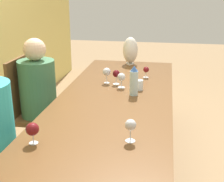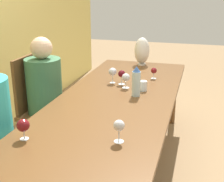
{
  "view_description": "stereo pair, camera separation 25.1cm",
  "coord_description": "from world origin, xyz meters",
  "px_view_note": "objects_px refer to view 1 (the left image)",
  "views": [
    {
      "loc": [
        -2.42,
        -0.42,
        1.64
      ],
      "look_at": [
        -0.08,
        0.0,
        0.83
      ],
      "focal_mm": 50.0,
      "sensor_mm": 36.0,
      "label": 1
    },
    {
      "loc": [
        -2.36,
        -0.66,
        1.64
      ],
      "look_at": [
        -0.08,
        0.0,
        0.83
      ],
      "focal_mm": 50.0,
      "sensor_mm": 36.0,
      "label": 2
    }
  ],
  "objects_px": {
    "wine_glass_5": "(32,129)",
    "wine_glass_1": "(121,77)",
    "wine_glass_2": "(107,72)",
    "wine_glass_4": "(116,74)",
    "wine_glass_3": "(131,125)",
    "chair_far": "(32,108)",
    "water_tumbler": "(139,85)",
    "vase": "(130,50)",
    "wine_glass_0": "(146,70)",
    "water_bottle": "(134,81)",
    "person_far": "(40,97)"
  },
  "relations": [
    {
      "from": "water_bottle",
      "to": "wine_glass_0",
      "type": "distance_m",
      "value": 0.57
    },
    {
      "from": "water_tumbler",
      "to": "wine_glass_1",
      "type": "distance_m",
      "value": 0.18
    },
    {
      "from": "vase",
      "to": "person_far",
      "type": "height_order",
      "value": "person_far"
    },
    {
      "from": "vase",
      "to": "wine_glass_0",
      "type": "relative_size",
      "value": 2.86
    },
    {
      "from": "vase",
      "to": "wine_glass_2",
      "type": "bearing_deg",
      "value": 170.57
    },
    {
      "from": "person_far",
      "to": "water_tumbler",
      "type": "bearing_deg",
      "value": -84.05
    },
    {
      "from": "water_tumbler",
      "to": "wine_glass_0",
      "type": "height_order",
      "value": "wine_glass_0"
    },
    {
      "from": "water_bottle",
      "to": "water_tumbler",
      "type": "xyz_separation_m",
      "value": [
        0.15,
        -0.03,
        -0.08
      ]
    },
    {
      "from": "vase",
      "to": "wine_glass_1",
      "type": "bearing_deg",
      "value": -178.23
    },
    {
      "from": "wine_glass_1",
      "to": "chair_far",
      "type": "xyz_separation_m",
      "value": [
        -0.13,
        0.85,
        -0.31
      ]
    },
    {
      "from": "wine_glass_5",
      "to": "person_far",
      "type": "distance_m",
      "value": 1.12
    },
    {
      "from": "wine_glass_4",
      "to": "chair_far",
      "type": "relative_size",
      "value": 0.14
    },
    {
      "from": "wine_glass_5",
      "to": "person_far",
      "type": "height_order",
      "value": "person_far"
    },
    {
      "from": "water_tumbler",
      "to": "vase",
      "type": "xyz_separation_m",
      "value": [
        0.95,
        0.2,
        0.12
      ]
    },
    {
      "from": "wine_glass_0",
      "to": "chair_far",
      "type": "distance_m",
      "value": 1.21
    },
    {
      "from": "wine_glass_0",
      "to": "wine_glass_3",
      "type": "height_order",
      "value": "wine_glass_3"
    },
    {
      "from": "wine_glass_0",
      "to": "wine_glass_2",
      "type": "distance_m",
      "value": 0.45
    },
    {
      "from": "wine_glass_5",
      "to": "chair_far",
      "type": "xyz_separation_m",
      "value": [
        1.03,
        0.49,
        -0.31
      ]
    },
    {
      "from": "wine_glass_3",
      "to": "wine_glass_2",
      "type": "bearing_deg",
      "value": 17.86
    },
    {
      "from": "wine_glass_2",
      "to": "wine_glass_4",
      "type": "xyz_separation_m",
      "value": [
        -0.02,
        -0.1,
        -0.01
      ]
    },
    {
      "from": "wine_glass_0",
      "to": "chair_far",
      "type": "bearing_deg",
      "value": 115.72
    },
    {
      "from": "water_tumbler",
      "to": "wine_glass_0",
      "type": "bearing_deg",
      "value": -4.3
    },
    {
      "from": "wine_glass_1",
      "to": "wine_glass_2",
      "type": "xyz_separation_m",
      "value": [
        0.12,
        0.16,
        0.01
      ]
    },
    {
      "from": "wine_glass_5",
      "to": "wine_glass_1",
      "type": "bearing_deg",
      "value": -17.37
    },
    {
      "from": "wine_glass_4",
      "to": "wine_glass_5",
      "type": "height_order",
      "value": "wine_glass_4"
    },
    {
      "from": "wine_glass_2",
      "to": "wine_glass_4",
      "type": "distance_m",
      "value": 0.1
    },
    {
      "from": "water_bottle",
      "to": "vase",
      "type": "relative_size",
      "value": 0.8
    },
    {
      "from": "wine_glass_3",
      "to": "wine_glass_5",
      "type": "bearing_deg",
      "value": 102.79
    },
    {
      "from": "wine_glass_0",
      "to": "water_tumbler",
      "type": "bearing_deg",
      "value": 175.7
    },
    {
      "from": "water_tumbler",
      "to": "chair_far",
      "type": "height_order",
      "value": "chair_far"
    },
    {
      "from": "vase",
      "to": "wine_glass_3",
      "type": "height_order",
      "value": "vase"
    },
    {
      "from": "water_bottle",
      "to": "wine_glass_1",
      "type": "bearing_deg",
      "value": 36.16
    },
    {
      "from": "vase",
      "to": "wine_glass_2",
      "type": "height_order",
      "value": "vase"
    },
    {
      "from": "wine_glass_0",
      "to": "wine_glass_3",
      "type": "distance_m",
      "value": 1.41
    },
    {
      "from": "water_tumbler",
      "to": "wine_glass_4",
      "type": "distance_m",
      "value": 0.27
    },
    {
      "from": "wine_glass_1",
      "to": "person_far",
      "type": "distance_m",
      "value": 0.8
    },
    {
      "from": "water_bottle",
      "to": "wine_glass_5",
      "type": "xyz_separation_m",
      "value": [
        -0.98,
        0.5,
        -0.04
      ]
    },
    {
      "from": "wine_glass_2",
      "to": "chair_far",
      "type": "xyz_separation_m",
      "value": [
        -0.25,
        0.69,
        -0.32
      ]
    },
    {
      "from": "wine_glass_0",
      "to": "wine_glass_2",
      "type": "height_order",
      "value": "wine_glass_2"
    },
    {
      "from": "wine_glass_3",
      "to": "chair_far",
      "type": "bearing_deg",
      "value": 49.64
    },
    {
      "from": "wine_glass_0",
      "to": "wine_glass_4",
      "type": "bearing_deg",
      "value": 136.55
    },
    {
      "from": "wine_glass_0",
      "to": "wine_glass_4",
      "type": "height_order",
      "value": "wine_glass_4"
    },
    {
      "from": "wine_glass_1",
      "to": "wine_glass_0",
      "type": "bearing_deg",
      "value": -28.21
    },
    {
      "from": "vase",
      "to": "wine_glass_0",
      "type": "distance_m",
      "value": 0.6
    },
    {
      "from": "water_tumbler",
      "to": "wine_glass_2",
      "type": "relative_size",
      "value": 0.6
    },
    {
      "from": "water_bottle",
      "to": "wine_glass_0",
      "type": "height_order",
      "value": "water_bottle"
    },
    {
      "from": "chair_far",
      "to": "wine_glass_5",
      "type": "bearing_deg",
      "value": -154.71
    },
    {
      "from": "wine_glass_3",
      "to": "wine_glass_5",
      "type": "height_order",
      "value": "wine_glass_3"
    },
    {
      "from": "wine_glass_2",
      "to": "person_far",
      "type": "height_order",
      "value": "person_far"
    },
    {
      "from": "person_far",
      "to": "wine_glass_0",
      "type": "bearing_deg",
      "value": -62.16
    }
  ]
}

